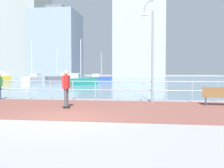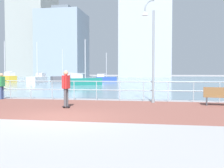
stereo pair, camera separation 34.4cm
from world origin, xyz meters
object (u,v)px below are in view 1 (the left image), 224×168
Objects in this scene: sailboat_red at (101,78)px; skateboarder at (66,86)px; sailboat_ivory at (58,78)px; lamppost at (150,46)px; sailboat_white at (80,81)px; sailboat_gray at (33,79)px; park_bench at (219,96)px.

skateboarder is at bearing -81.90° from sailboat_red.
sailboat_ivory is at bearing -171.46° from sailboat_red.
skateboarder is 0.30× the size of sailboat_ivory.
lamppost is 0.95× the size of sailboat_ivory.
sailboat_red is 14.77m from sailboat_white.
sailboat_white is at bearing 103.43° from skateboarder.
sailboat_gray is 1.21× the size of sailboat_red.
sailboat_red is at bearing 110.13° from park_bench.
sailboat_ivory is at bearing 110.18° from skateboarder.
park_bench is 36.35m from sailboat_red.
sailboat_ivory is (1.15, 8.26, -0.03)m from sailboat_gray.
park_bench is 0.28× the size of sailboat_ivory.
skateboarder is 0.30× the size of sailboat_white.
sailboat_red is 0.88× the size of sailboat_white.
sailboat_red is at bearing 98.10° from skateboarder.
sailboat_gray is 12.96m from sailboat_red.
sailboat_gray is at bearing -133.38° from sailboat_red.
sailboat_gray reaches higher than sailboat_white.
sailboat_white is (-5.14, 21.52, -0.50)m from skateboarder.
sailboat_ivory reaches higher than sailboat_red.
sailboat_white is (0.03, -14.77, 0.07)m from sailboat_red.
park_bench is at bearing 16.39° from skateboarder.
lamppost is 0.95× the size of sailboat_white.
sailboat_ivory is (-12.91, 35.13, -0.50)m from skateboarder.
lamppost is at bearing -53.20° from sailboat_gray.
skateboarder is 37.43m from sailboat_ivory.
sailboat_white is 1.00× the size of sailboat_ivory.
park_bench is 0.31× the size of sailboat_red.
park_bench is at bearing -49.09° from sailboat_gray.
skateboarder is 0.34× the size of sailboat_red.
sailboat_gray is at bearing 117.63° from skateboarder.
sailboat_gray reaches higher than sailboat_ivory.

